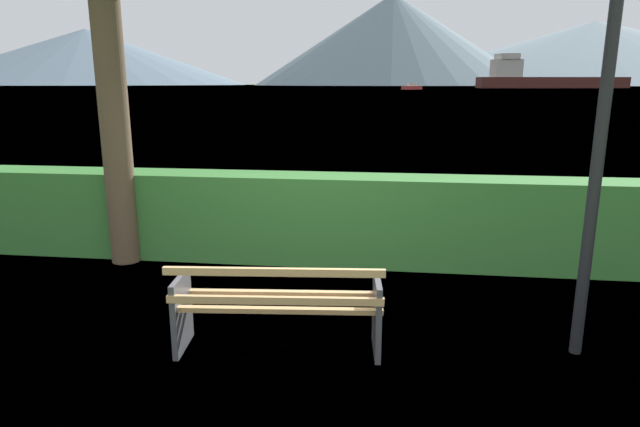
{
  "coord_description": "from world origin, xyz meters",
  "views": [
    {
      "loc": [
        0.94,
        -4.41,
        2.33
      ],
      "look_at": [
        0.0,
        2.85,
        0.57
      ],
      "focal_mm": 30.62,
      "sensor_mm": 36.0,
      "label": 1
    }
  ],
  "objects": [
    {
      "name": "lamp_post",
      "position": [
        2.62,
        0.26,
        2.3
      ],
      "size": [
        0.3,
        0.3,
        3.33
      ],
      "color": "black",
      "rests_on": "ground_plane"
    },
    {
      "name": "hedge_row",
      "position": [
        0.0,
        2.52,
        0.58
      ],
      "size": [
        12.75,
        0.64,
        1.16
      ],
      "primitive_type": "cube",
      "color": "#387A33",
      "rests_on": "ground_plane"
    },
    {
      "name": "water_surface",
      "position": [
        0.0,
        307.7,
        0.0
      ],
      "size": [
        620.0,
        620.0,
        0.0
      ],
      "primitive_type": "plane",
      "color": "slate",
      "rests_on": "ground_plane"
    },
    {
      "name": "park_bench",
      "position": [
        0.01,
        -0.06,
        0.43
      ],
      "size": [
        1.86,
        0.73,
        0.87
      ],
      "color": "tan",
      "rests_on": "ground_plane"
    },
    {
      "name": "tender_far",
      "position": [
        7.51,
        187.96,
        0.77
      ],
      "size": [
        7.17,
        6.06,
        2.12
      ],
      "color": "#B2332D",
      "rests_on": "water_surface"
    },
    {
      "name": "distant_hills",
      "position": [
        20.18,
        574.26,
        32.87
      ],
      "size": [
        904.62,
        439.16,
        81.9
      ],
      "color": "slate",
      "rests_on": "ground_plane"
    },
    {
      "name": "ground_plane",
      "position": [
        0.0,
        0.0,
        0.0
      ],
      "size": [
        1400.0,
        1400.0,
        0.0
      ],
      "primitive_type": "plane",
      "color": "#567A38"
    },
    {
      "name": "cargo_ship_large",
      "position": [
        64.77,
        249.14,
        4.01
      ],
      "size": [
        64.72,
        19.61,
        14.35
      ],
      "color": "#471E19",
      "rests_on": "water_surface"
    }
  ]
}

